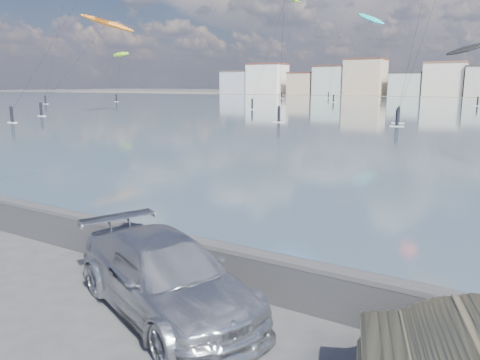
# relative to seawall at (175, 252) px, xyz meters

# --- Properties ---
(ground) EXTENTS (700.00, 700.00, 0.00)m
(ground) POSITION_rel_seawall_xyz_m (0.00, -2.70, -0.58)
(ground) COLOR #333335
(ground) RESTS_ON ground
(seawall) EXTENTS (400.00, 0.36, 1.08)m
(seawall) POSITION_rel_seawall_xyz_m (0.00, 0.00, 0.00)
(seawall) COLOR #28282B
(seawall) RESTS_ON ground
(car_silver) EXTENTS (5.59, 3.92, 1.50)m
(car_silver) POSITION_rel_seawall_xyz_m (1.00, -1.51, 0.17)
(car_silver) COLOR #B7B8C0
(car_silver) RESTS_ON ground
(kitesurfer_1) EXTENTS (7.92, 14.22, 33.18)m
(kitesurfer_1) POSITION_rel_seawall_xyz_m (-62.61, 138.07, 30.21)
(kitesurfer_1) COLOR #8CD826
(kitesurfer_1) RESTS_ON ground
(kitesurfer_3) EXTENTS (10.87, 10.22, 13.48)m
(kitesurfer_3) POSITION_rel_seawall_xyz_m (-88.79, 85.82, 11.67)
(kitesurfer_3) COLOR #8CD826
(kitesurfer_3) RESTS_ON ground
(kitesurfer_9) EXTENTS (8.51, 14.17, 15.36)m
(kitesurfer_9) POSITION_rel_seawall_xyz_m (-49.64, 44.60, 12.83)
(kitesurfer_9) COLOR orange
(kitesurfer_9) RESTS_ON ground
(kitesurfer_14) EXTENTS (9.53, 10.11, 14.26)m
(kitesurfer_14) POSITION_rel_seawall_xyz_m (-6.31, 109.16, 11.42)
(kitesurfer_14) COLOR black
(kitesurfer_14) RESTS_ON ground
(kitesurfer_15) EXTENTS (9.35, 17.89, 23.68)m
(kitesurfer_15) POSITION_rel_seawall_xyz_m (-31.21, 118.57, 20.38)
(kitesurfer_15) COLOR #19BFBF
(kitesurfer_15) RESTS_ON ground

